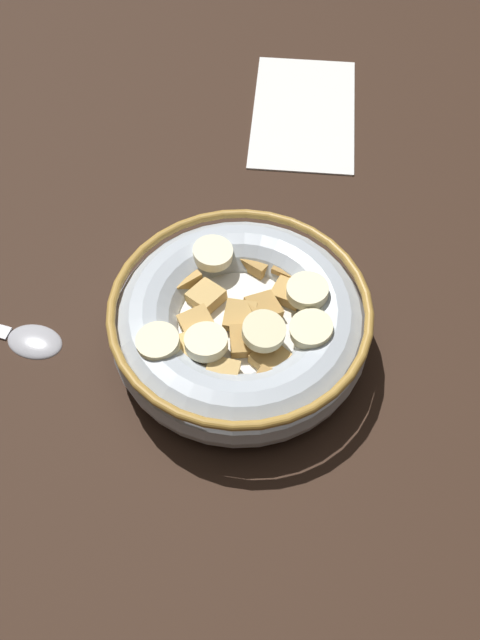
# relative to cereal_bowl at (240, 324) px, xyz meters

# --- Properties ---
(ground_plane) EXTENTS (1.05, 1.05, 0.02)m
(ground_plane) POSITION_rel_cereal_bowl_xyz_m (0.00, -0.00, -0.03)
(ground_plane) COLOR #332116
(cereal_bowl) EXTENTS (0.17, 0.17, 0.05)m
(cereal_bowl) POSITION_rel_cereal_bowl_xyz_m (0.00, 0.00, 0.00)
(cereal_bowl) COLOR #B2BCC6
(cereal_bowl) RESTS_ON ground_plane
(folded_napkin) EXTENTS (0.16, 0.11, 0.00)m
(folded_napkin) POSITION_rel_cereal_bowl_xyz_m (0.24, 0.01, -0.02)
(folded_napkin) COLOR white
(folded_napkin) RESTS_ON ground_plane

